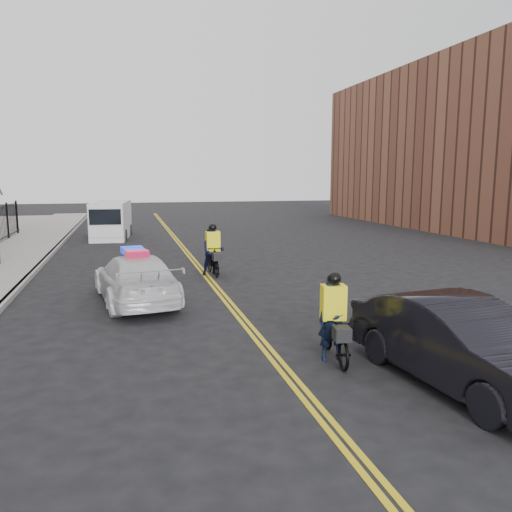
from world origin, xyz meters
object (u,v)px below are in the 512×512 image
object	(u,v)px
cyclist_far	(213,255)
police_cruiser	(136,278)
cargo_van	(111,220)
dark_sedan	(461,344)
cyclist_near	(333,330)

from	to	relation	value
cyclist_far	police_cruiser	bearing A→B (deg)	-132.28
cargo_van	cyclist_far	size ratio (longest dim) A/B	2.77
cyclist_far	dark_sedan	bearing A→B (deg)	-80.10
police_cruiser	dark_sedan	bearing A→B (deg)	116.74
cargo_van	police_cruiser	bearing A→B (deg)	-80.48
cyclist_near	cyclist_far	world-z (taller)	cyclist_far
cargo_van	cyclist_near	world-z (taller)	cargo_van
cyclist_near	cyclist_far	bearing A→B (deg)	103.30
police_cruiser	cyclist_far	size ratio (longest dim) A/B	2.64
cargo_van	cyclist_far	distance (m)	12.86
dark_sedan	cyclist_near	distance (m)	2.29
dark_sedan	police_cruiser	bearing A→B (deg)	118.89
cargo_van	dark_sedan	bearing A→B (deg)	-69.16
dark_sedan	cyclist_far	xyz separation A→B (m)	(-2.36, 10.54, -0.01)
cyclist_near	cargo_van	bearing A→B (deg)	110.45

